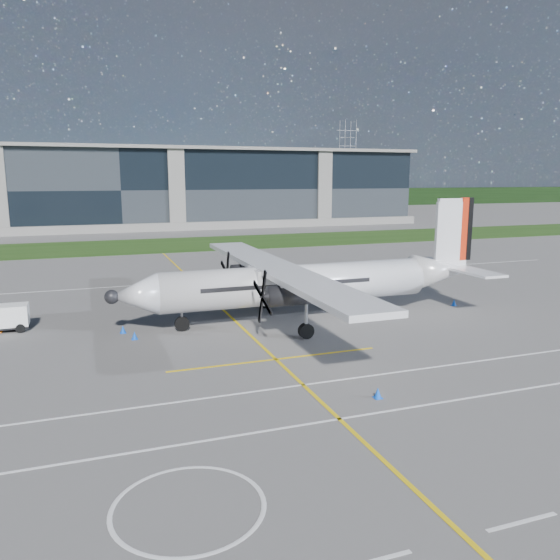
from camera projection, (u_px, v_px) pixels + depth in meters
The scene contains 14 objects.
ground at pixel (139, 254), 71.56m from camera, with size 400.00×400.00×0.00m, color #585654.
grass_strip at pixel (134, 246), 78.96m from camera, with size 400.00×18.00×0.04m, color #1E3F11.
terminal_building at pixel (118, 189), 107.18m from camera, with size 120.00×20.00×15.00m, color black.
tree_line at pixel (106, 200), 163.54m from camera, with size 400.00×6.00×6.00m, color black.
pylon_east at pixel (347, 163), 198.66m from camera, with size 9.00×4.60×30.00m, color gray, non-canonical shape.
yellow_taxiway_centerline at pixel (212, 299), 44.79m from camera, with size 0.20×70.00×0.01m, color yellow.
white_lane_line at pixel (271, 430), 21.59m from camera, with size 90.00×0.15×0.01m, color white.
turboprop_aircraft at pixel (310, 261), 37.73m from camera, with size 26.85×27.85×8.35m, color white, non-canonical shape.
baggage_tug at pixel (6, 318), 35.40m from camera, with size 2.84×1.70×1.70m, color white, non-canonical shape.
safety_cone_portwing at pixel (378, 393), 24.69m from camera, with size 0.36×0.36×0.50m, color blue.
safety_cone_tail at pixel (454, 303), 42.48m from camera, with size 0.36×0.36×0.50m, color blue.
safety_cone_stbdwing at pixel (232, 281), 51.21m from camera, with size 0.36×0.36×0.50m, color blue.
safety_cone_nose_stbd at pixel (123, 329), 35.00m from camera, with size 0.36×0.36×0.50m, color blue.
safety_cone_nose_port at pixel (135, 335), 33.65m from camera, with size 0.36×0.36×0.50m, color blue.
Camera 1 is at (-6.42, -33.06, 9.86)m, focal length 35.00 mm.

